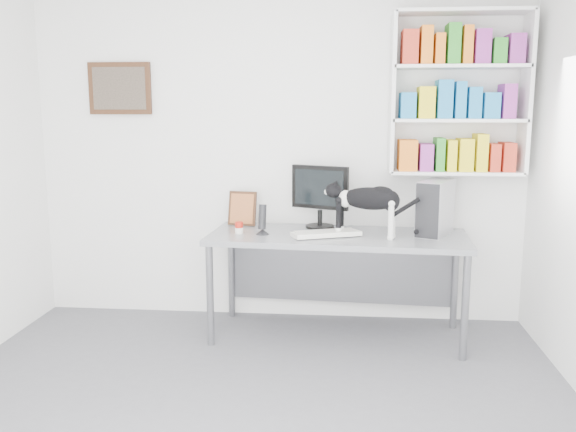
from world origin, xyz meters
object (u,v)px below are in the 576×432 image
(pc_tower, at_px, (435,207))
(speaker, at_px, (262,219))
(leaning_print, at_px, (242,208))
(soup_can, at_px, (239,228))
(cat, at_px, (368,211))
(desk, at_px, (337,286))
(bookshelf, at_px, (459,94))
(keyboard, at_px, (326,234))
(monitor, at_px, (320,196))

(pc_tower, distance_m, speaker, 1.30)
(leaning_print, height_order, soup_can, leaning_print)
(speaker, xyz_separation_m, cat, (0.78, -0.03, 0.08))
(pc_tower, bearing_deg, speaker, -149.60)
(leaning_print, relative_size, soup_can, 3.18)
(pc_tower, height_order, leaning_print, pc_tower)
(leaning_print, distance_m, cat, 1.06)
(desk, relative_size, soup_can, 21.47)
(bookshelf, xyz_separation_m, keyboard, (-0.99, -0.39, -1.03))
(monitor, relative_size, soup_can, 5.62)
(monitor, xyz_separation_m, soup_can, (-0.60, -0.28, -0.21))
(monitor, height_order, leaning_print, monitor)
(pc_tower, xyz_separation_m, speaker, (-1.29, -0.13, -0.09))
(keyboard, height_order, speaker, speaker)
(desk, distance_m, leaning_print, 0.99)
(bookshelf, relative_size, soup_can, 13.79)
(bookshelf, height_order, pc_tower, bookshelf)
(leaning_print, bearing_deg, monitor, 5.26)
(desk, bearing_deg, bookshelf, 23.13)
(monitor, xyz_separation_m, keyboard, (0.06, -0.31, -0.23))
(keyboard, height_order, leaning_print, leaning_print)
(desk, xyz_separation_m, pc_tower, (0.73, 0.08, 0.61))
(desk, bearing_deg, monitor, 124.62)
(leaning_print, bearing_deg, keyboard, -18.02)
(bookshelf, relative_size, leaning_print, 4.34)
(bookshelf, distance_m, desk, 1.73)
(bookshelf, height_order, keyboard, bookshelf)
(pc_tower, bearing_deg, cat, -138.21)
(bookshelf, relative_size, cat, 1.97)
(pc_tower, bearing_deg, bookshelf, 78.73)
(desk, bearing_deg, pc_tower, 9.99)
(bookshelf, bearing_deg, speaker, -166.02)
(bookshelf, distance_m, leaning_print, 1.90)
(monitor, xyz_separation_m, pc_tower, (0.87, -0.16, -0.05))
(pc_tower, distance_m, soup_can, 1.49)
(bookshelf, height_order, desk, bookshelf)
(leaning_print, bearing_deg, pc_tower, 1.94)
(keyboard, bearing_deg, pc_tower, -10.71)
(monitor, bearing_deg, keyboard, -57.31)
(bookshelf, bearing_deg, soup_can, -167.75)
(monitor, distance_m, speaker, 0.53)
(desk, xyz_separation_m, cat, (0.22, -0.08, 0.60))
(monitor, bearing_deg, speaker, -123.17)
(bookshelf, height_order, speaker, bookshelf)
(pc_tower, relative_size, cat, 0.65)
(monitor, height_order, speaker, monitor)
(desk, xyz_separation_m, keyboard, (-0.09, -0.07, 0.42))
(pc_tower, bearing_deg, soup_can, -150.58)
(speaker, bearing_deg, cat, 9.79)
(monitor, relative_size, pc_tower, 1.23)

